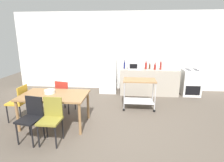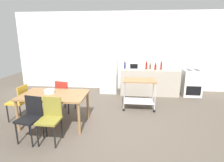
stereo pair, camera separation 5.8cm
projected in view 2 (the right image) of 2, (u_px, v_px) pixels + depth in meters
ground_plane at (118, 128)px, 4.17m from camera, size 12.00×12.00×0.00m
back_wall at (125, 52)px, 6.89m from camera, size 8.40×0.12×2.90m
kitchen_counter at (149, 82)px, 6.47m from camera, size 2.00×0.64×0.90m
dining_table at (54, 97)px, 4.20m from camera, size 1.50×0.90×0.75m
chair_red at (65, 94)px, 4.93m from camera, size 0.48×0.48×0.89m
chair_black at (31, 116)px, 3.61m from camera, size 0.46×0.46×0.89m
chair_mustard at (19, 100)px, 4.45m from camera, size 0.41×0.41×0.89m
chair_olive at (50, 117)px, 3.56m from camera, size 0.41×0.41×0.89m
stove_oven at (191, 83)px, 6.33m from camera, size 0.60×0.61×0.92m
refrigerator at (109, 71)px, 6.63m from camera, size 0.60×0.63×1.55m
kitchen_cart at (139, 89)px, 5.16m from camera, size 0.91×0.57×0.85m
bottle_soda at (125, 65)px, 6.44m from camera, size 0.06×0.06×0.30m
microwave at (135, 65)px, 6.34m from camera, size 0.46×0.35×0.26m
bottle_sparkling_water at (146, 66)px, 6.33m from camera, size 0.07×0.07×0.29m
bottle_hot_sauce at (150, 66)px, 6.39m from camera, size 0.06×0.06×0.22m
bottle_vinegar at (155, 67)px, 6.22m from camera, size 0.07×0.07×0.25m
bottle_olive_oil at (161, 66)px, 6.24m from camera, size 0.06×0.06×0.31m
fruit_bowl at (49, 91)px, 4.24m from camera, size 0.24×0.24×0.09m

